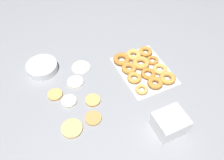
{
  "coord_description": "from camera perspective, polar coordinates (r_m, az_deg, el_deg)",
  "views": [
    {
      "loc": [
        -0.82,
        0.29,
        1.14
      ],
      "look_at": [
        0.01,
        -0.11,
        0.04
      ],
      "focal_mm": 38.0,
      "sensor_mm": 36.0,
      "label": 1
    }
  ],
  "objects": [
    {
      "name": "ground_plane",
      "position": [
        1.44,
        -3.81,
        -2.86
      ],
      "size": [
        3.0,
        3.0,
        0.0
      ],
      "primitive_type": "plane",
      "color": "gray"
    },
    {
      "name": "pancake_0",
      "position": [
        1.49,
        -8.79,
        -0.48
      ],
      "size": [
        0.1,
        0.1,
        0.01
      ],
      "primitive_type": "cylinder",
      "color": "beige",
      "rests_on": "ground_plane"
    },
    {
      "name": "pancake_1",
      "position": [
        1.31,
        -9.62,
        -11.41
      ],
      "size": [
        0.12,
        0.12,
        0.01
      ],
      "primitive_type": "cylinder",
      "color": "tan",
      "rests_on": "ground_plane"
    },
    {
      "name": "pancake_2",
      "position": [
        1.39,
        -4.64,
        -4.88
      ],
      "size": [
        0.09,
        0.09,
        0.01
      ],
      "primitive_type": "cylinder",
      "color": "tan",
      "rests_on": "ground_plane"
    },
    {
      "name": "pancake_3",
      "position": [
        1.33,
        -4.56,
        -9.14
      ],
      "size": [
        0.09,
        0.09,
        0.01
      ],
      "primitive_type": "cylinder",
      "color": "#B27F42",
      "rests_on": "ground_plane"
    },
    {
      "name": "pancake_4",
      "position": [
        1.57,
        -7.49,
        3.14
      ],
      "size": [
        0.12,
        0.12,
        0.01
      ],
      "primitive_type": "cylinder",
      "color": "beige",
      "rests_on": "ground_plane"
    },
    {
      "name": "pancake_5",
      "position": [
        1.45,
        -13.53,
        -3.43
      ],
      "size": [
        0.09,
        0.09,
        0.01
      ],
      "primitive_type": "cylinder",
      "color": "tan",
      "rests_on": "ground_plane"
    },
    {
      "name": "pancake_6",
      "position": [
        1.41,
        -10.27,
        -5.11
      ],
      "size": [
        0.09,
        0.09,
        0.01
      ],
      "primitive_type": "cylinder",
      "color": "beige",
      "rests_on": "ground_plane"
    },
    {
      "name": "donut_tray",
      "position": [
        1.55,
        7.4,
        2.98
      ],
      "size": [
        0.39,
        0.31,
        0.04
      ],
      "color": "silver",
      "rests_on": "ground_plane"
    },
    {
      "name": "batter_bowl",
      "position": [
        1.59,
        -16.44,
        2.92
      ],
      "size": [
        0.19,
        0.19,
        0.05
      ],
      "color": "white",
      "rests_on": "ground_plane"
    },
    {
      "name": "container_stack",
      "position": [
        1.29,
        13.75,
        -10.04
      ],
      "size": [
        0.14,
        0.16,
        0.1
      ],
      "color": "white",
      "rests_on": "ground_plane"
    }
  ]
}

